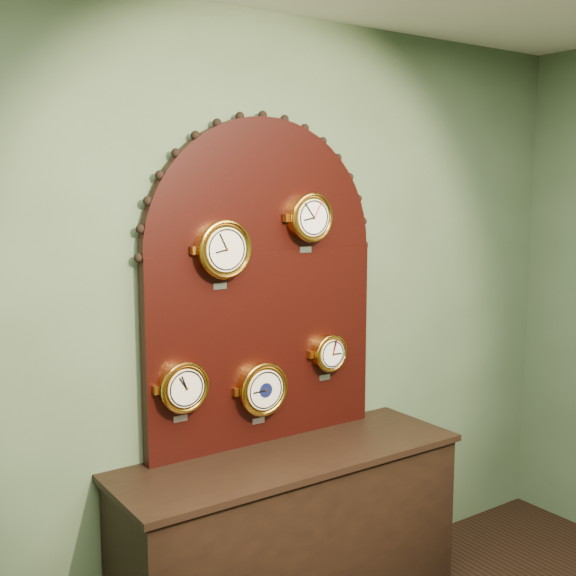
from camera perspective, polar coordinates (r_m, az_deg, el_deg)
wall_back at (r=3.36m, az=-2.41°, el=-2.55°), size 4.00×0.00×4.00m
shop_counter at (r=3.48m, az=0.20°, el=-19.67°), size 1.60×0.50×0.80m
display_board at (r=3.29m, az=-1.97°, el=1.20°), size 1.26×0.06×1.53m
roman_clock at (r=3.09m, az=-5.20°, el=3.10°), size 0.26×0.08×0.31m
arabic_clock at (r=3.33m, az=1.75°, el=5.64°), size 0.23×0.08×0.28m
hygrometer at (r=3.10m, az=-8.37°, el=-7.81°), size 0.22×0.08×0.28m
barometer at (r=3.31m, az=-2.09°, el=-8.03°), size 0.25×0.08×0.30m
tide_clock at (r=3.49m, az=3.26°, el=-5.18°), size 0.19×0.08×0.24m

